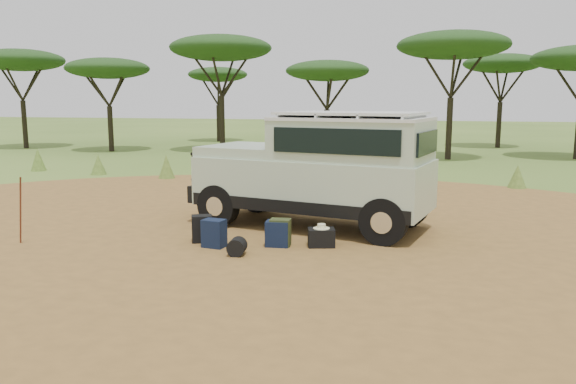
% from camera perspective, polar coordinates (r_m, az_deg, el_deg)
% --- Properties ---
extents(ground, '(140.00, 140.00, 0.00)m').
position_cam_1_polar(ground, '(11.02, -3.73, -5.47)').
color(ground, '#4B6825').
rests_on(ground, ground).
extents(dirt_clearing, '(23.00, 23.00, 0.01)m').
position_cam_1_polar(dirt_clearing, '(11.02, -3.73, -5.45)').
color(dirt_clearing, olive).
rests_on(dirt_clearing, ground).
extents(grass_fringe, '(36.60, 1.60, 0.90)m').
position_cam_1_polar(grass_fringe, '(19.21, 4.79, 2.09)').
color(grass_fringe, '#4B6825').
rests_on(grass_fringe, ground).
extents(acacia_treeline, '(46.70, 13.20, 6.26)m').
position_cam_1_polar(acacia_treeline, '(30.10, 9.92, 13.12)').
color(acacia_treeline, black).
rests_on(acacia_treeline, ground).
extents(safari_vehicle, '(5.56, 3.08, 2.56)m').
position_cam_1_polar(safari_vehicle, '(12.41, 3.28, 2.02)').
color(safari_vehicle, '#ACBFA3').
rests_on(safari_vehicle, ground).
extents(walking_staff, '(0.27, 0.17, 1.36)m').
position_cam_1_polar(walking_staff, '(12.14, -25.53, -1.72)').
color(walking_staff, '#5E2C16').
rests_on(walking_staff, ground).
extents(backpack_black, '(0.48, 0.43, 0.55)m').
position_cam_1_polar(backpack_black, '(11.35, -8.73, -3.71)').
color(backpack_black, black).
rests_on(backpack_black, ground).
extents(backpack_navy, '(0.46, 0.36, 0.55)m').
position_cam_1_polar(backpack_navy, '(10.91, -7.52, -4.20)').
color(backpack_navy, '#101C34').
rests_on(backpack_navy, ground).
extents(backpack_olive, '(0.41, 0.32, 0.54)m').
position_cam_1_polar(backpack_olive, '(10.90, -0.78, -4.16)').
color(backpack_olive, '#343D1C').
rests_on(backpack_olive, ground).
extents(duffel_navy, '(0.48, 0.38, 0.50)m').
position_cam_1_polar(duffel_navy, '(10.90, -1.06, -4.26)').
color(duffel_navy, '#101C34').
rests_on(duffel_navy, ground).
extents(hard_case, '(0.59, 0.49, 0.36)m').
position_cam_1_polar(hard_case, '(10.91, 3.41, -4.65)').
color(hard_case, black).
rests_on(hard_case, ground).
extents(stuff_sack, '(0.36, 0.36, 0.33)m').
position_cam_1_polar(stuff_sack, '(10.33, -5.21, -5.57)').
color(stuff_sack, black).
rests_on(stuff_sack, ground).
extents(safari_hat, '(0.32, 0.32, 0.09)m').
position_cam_1_polar(safari_hat, '(10.86, 3.42, -3.55)').
color(safari_hat, '#EFE9B3').
rests_on(safari_hat, hard_case).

